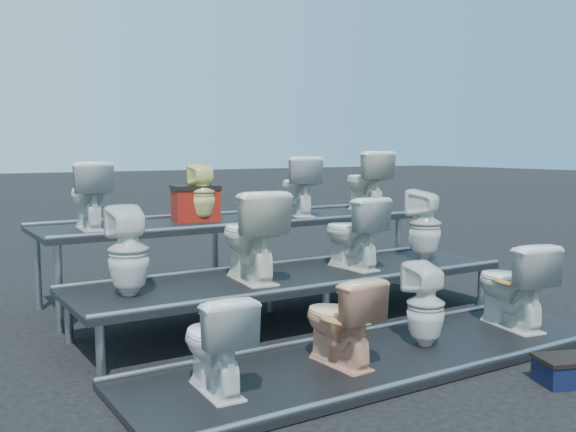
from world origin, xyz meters
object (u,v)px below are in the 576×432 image
toilet_11 (366,181)px  toilet_3 (512,284)px  toilet_6 (352,232)px  toilet_10 (299,186)px  step_stool (571,372)px  toilet_7 (425,224)px  toilet_1 (340,320)px  toilet_9 (202,193)px  red_crate (195,205)px  toilet_2 (426,304)px  toilet_0 (215,342)px  toilet_4 (128,251)px  toilet_5 (250,235)px  toilet_8 (89,195)px

toilet_11 → toilet_3: bearing=90.7°
toilet_6 → toilet_11: toilet_11 is taller
toilet_6 → toilet_10: size_ratio=1.04×
toilet_3 → step_stool: 1.28m
toilet_3 → toilet_7: (0.19, 1.30, 0.39)m
toilet_1 → toilet_7: (2.08, 1.30, 0.44)m
toilet_1 → toilet_11: toilet_11 is taller
toilet_1 → toilet_6: 1.76m
toilet_9 → red_crate: 0.19m
toilet_3 → red_crate: bearing=-45.5°
toilet_2 → toilet_10: (0.46, 2.60, 0.81)m
toilet_0 → toilet_4: size_ratio=0.90×
toilet_0 → toilet_11: toilet_11 is taller
toilet_2 → toilet_7: toilet_7 is taller
red_crate → step_stool: bearing=-61.9°
toilet_0 → red_crate: (1.06, 2.72, 0.64)m
toilet_2 → toilet_10: 2.76m
toilet_1 → toilet_7: 2.49m
toilet_4 → toilet_9: size_ratio=1.17×
toilet_2 → step_stool: 1.16m
toilet_1 → toilet_10: size_ratio=0.97×
toilet_0 → toilet_11: size_ratio=0.88×
toilet_4 → toilet_11: toilet_11 is taller
toilet_1 → toilet_11: (2.32, 2.60, 0.84)m
toilet_3 → red_crate: red_crate is taller
toilet_0 → toilet_2: (1.86, 0.00, 0.01)m
toilet_1 → toilet_3: 1.89m
toilet_5 → toilet_11: toilet_11 is taller
toilet_0 → toilet_4: bearing=-80.9°
toilet_5 → toilet_11: 2.71m
toilet_1 → toilet_11: 3.58m
toilet_5 → toilet_9: toilet_9 is taller
toilet_7 → step_stool: 2.60m
toilet_0 → toilet_6: size_ratio=0.92×
toilet_8 → toilet_11: size_ratio=0.88×
toilet_0 → red_crate: 2.99m
toilet_3 → toilet_7: size_ratio=1.03×
toilet_5 → toilet_7: (2.12, 0.00, -0.04)m
toilet_0 → step_stool: size_ratio=1.45×
red_crate → step_stool: (1.19, -3.76, -0.95)m
toilet_0 → red_crate: red_crate is taller
toilet_7 → toilet_4: bearing=-24.9°
toilet_6 → toilet_8: 2.60m
toilet_1 → toilet_2: size_ratio=0.99×
toilet_3 → toilet_4: (-3.04, 1.30, 0.38)m
toilet_0 → toilet_11: bearing=-139.2°
toilet_6 → step_stool: 2.46m
toilet_10 → step_stool: (-0.06, -3.64, -1.12)m
toilet_1 → toilet_5: size_ratio=0.82×
toilet_10 → step_stool: size_ratio=1.53×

